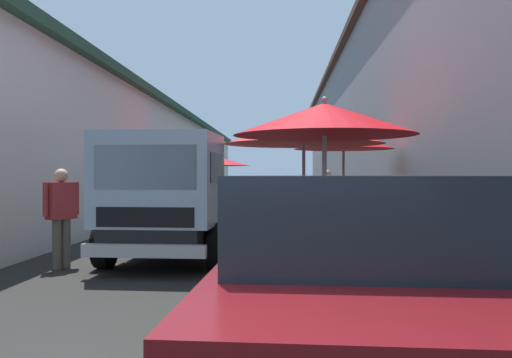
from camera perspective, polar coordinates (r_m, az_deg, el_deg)
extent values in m
plane|color=#282826|center=(15.70, -0.49, -4.80)|extent=(90.00, 90.00, 0.00)
cube|color=silver|center=(19.50, -20.91, 2.12)|extent=(49.50, 7.00, 4.02)
cube|color=#284C38|center=(19.68, -20.93, 8.33)|extent=(49.80, 7.50, 0.24)
cube|color=gray|center=(18.95, 21.48, 6.08)|extent=(49.50, 7.00, 6.61)
cube|color=#4C3328|center=(19.58, 21.52, 16.10)|extent=(49.80, 7.50, 0.24)
cylinder|color=#9E9EA3|center=(11.43, 9.47, -0.84)|extent=(0.06, 0.06, 2.37)
cone|color=red|center=(11.45, 9.48, 4.16)|extent=(2.14, 2.14, 0.38)
sphere|color=#9E9EA3|center=(11.47, 9.48, 5.30)|extent=(0.07, 0.07, 0.07)
cube|color=#9E7547|center=(11.73, 10.23, -4.65)|extent=(0.96, 0.72, 0.80)
sphere|color=orange|center=(11.44, 11.03, -2.55)|extent=(0.09, 0.09, 0.09)
sphere|color=orange|center=(11.68, 10.20, -2.48)|extent=(0.09, 0.09, 0.09)
sphere|color=orange|center=(11.82, 10.54, -2.45)|extent=(0.09, 0.09, 0.09)
sphere|color=orange|center=(11.97, 9.32, -2.41)|extent=(0.09, 0.09, 0.09)
sphere|color=orange|center=(11.90, 11.04, -2.43)|extent=(0.09, 0.09, 0.09)
sphere|color=orange|center=(11.66, 10.97, -2.22)|extent=(0.09, 0.09, 0.09)
cylinder|color=#9E9EA3|center=(15.60, -5.49, -1.04)|extent=(0.06, 0.06, 2.06)
cone|color=red|center=(15.60, -5.49, 2.10)|extent=(2.63, 2.63, 0.35)
sphere|color=#9E9EA3|center=(15.61, -5.49, 2.89)|extent=(0.07, 0.07, 0.07)
cube|color=#9E7547|center=(15.78, -4.78, -3.49)|extent=(0.92, 0.58, 0.71)
sphere|color=orange|center=(15.60, -4.12, -2.06)|extent=(0.09, 0.09, 0.09)
sphere|color=orange|center=(15.65, -4.23, -2.05)|extent=(0.09, 0.09, 0.09)
sphere|color=orange|center=(15.98, -4.86, -2.00)|extent=(0.09, 0.09, 0.09)
cylinder|color=#9E9EA3|center=(6.35, 7.43, -2.20)|extent=(0.06, 0.06, 2.31)
cone|color=red|center=(6.37, 7.44, 6.45)|extent=(2.20, 2.20, 0.39)
sphere|color=#9E9EA3|center=(6.40, 7.44, 8.56)|extent=(0.07, 0.07, 0.07)
cube|color=brown|center=(6.67, 8.12, -8.45)|extent=(0.86, 0.66, 0.84)
sphere|color=orange|center=(6.69, 9.04, -3.95)|extent=(0.09, 0.09, 0.09)
sphere|color=orange|center=(6.34, 7.08, -4.68)|extent=(0.09, 0.09, 0.09)
sphere|color=orange|center=(6.60, 7.17, -4.48)|extent=(0.09, 0.09, 0.09)
sphere|color=orange|center=(6.36, 7.43, -4.67)|extent=(0.09, 0.09, 0.09)
cylinder|color=#9E9EA3|center=(9.06, 5.20, -1.23)|extent=(0.06, 0.06, 2.36)
cone|color=red|center=(9.09, 5.21, 5.01)|extent=(2.75, 2.75, 0.39)
sphere|color=#9E9EA3|center=(9.11, 5.21, 6.48)|extent=(0.07, 0.07, 0.07)
cube|color=brown|center=(9.29, 6.27, -5.87)|extent=(0.78, 0.67, 0.85)
sphere|color=orange|center=(9.04, 7.05, -2.72)|extent=(0.09, 0.09, 0.09)
sphere|color=orange|center=(9.25, 5.38, -2.98)|extent=(0.09, 0.09, 0.09)
sphere|color=orange|center=(9.35, 6.74, -2.94)|extent=(0.09, 0.09, 0.09)
cube|color=#600F14|center=(3.82, 10.02, -12.93)|extent=(3.97, 1.89, 0.64)
cube|color=#19232D|center=(3.88, 9.86, -3.75)|extent=(2.41, 1.62, 0.56)
cylinder|color=black|center=(5.29, 18.33, -12.15)|extent=(0.61, 0.23, 0.60)
cylinder|color=black|center=(5.19, -0.96, -12.37)|extent=(0.61, 0.23, 0.60)
cube|color=black|center=(9.81, -7.79, -5.09)|extent=(4.86, 1.68, 0.36)
cube|color=#ADC6E0|center=(8.18, -10.38, -0.03)|extent=(1.61, 1.82, 1.40)
cube|color=#19232D|center=(7.47, -11.91, 1.25)|extent=(0.12, 1.47, 0.63)
cube|color=#19232D|center=(8.18, -10.38, 1.19)|extent=(1.12, 1.82, 0.45)
cube|color=black|center=(7.49, -11.92, -4.07)|extent=(0.12, 1.40, 0.28)
cube|color=silver|center=(7.46, -12.10, -7.64)|extent=(0.20, 1.75, 0.18)
cube|color=gray|center=(10.43, -2.37, -2.38)|extent=(3.16, 0.20, 0.50)
cube|color=gray|center=(10.78, -11.08, -2.29)|extent=(3.16, 0.20, 0.50)
cube|color=gray|center=(12.10, -5.26, -1.98)|extent=(0.13, 1.65, 0.50)
cylinder|color=black|center=(8.07, -4.32, -7.30)|extent=(0.73, 0.25, 0.72)
cylinder|color=black|center=(8.53, -16.08, -6.89)|extent=(0.73, 0.25, 0.72)
cylinder|color=black|center=(11.09, -1.67, -5.16)|extent=(0.73, 0.25, 0.72)
cylinder|color=black|center=(11.43, -10.44, -5.00)|extent=(0.73, 0.25, 0.72)
cylinder|color=#665B4C|center=(8.68, -20.79, -6.63)|extent=(0.14, 0.14, 0.76)
cylinder|color=#665B4C|center=(8.77, -19.94, -6.56)|extent=(0.14, 0.14, 0.76)
cube|color=#B73333|center=(8.67, -20.38, -2.22)|extent=(0.48, 0.41, 0.57)
sphere|color=tan|center=(8.66, -20.39, 0.37)|extent=(0.21, 0.21, 0.21)
cylinder|color=#B73333|center=(8.52, -21.89, -2.08)|extent=(0.08, 0.08, 0.51)
cylinder|color=#B73333|center=(8.82, -18.92, -1.98)|extent=(0.08, 0.08, 0.51)
cylinder|color=#232328|center=(15.19, 7.94, -3.51)|extent=(0.14, 0.14, 0.78)
cylinder|color=#232328|center=(15.31, 7.55, -3.47)|extent=(0.14, 0.14, 0.78)
cube|color=#4C8C59|center=(15.22, 7.75, -0.92)|extent=(0.49, 0.43, 0.59)
sphere|color=#A57A5B|center=(15.21, 7.75, 0.59)|extent=(0.21, 0.21, 0.21)
cylinder|color=#4C8C59|center=(15.01, 8.43, -0.83)|extent=(0.08, 0.08, 0.53)
cylinder|color=#4C8C59|center=(15.43, 7.08, -0.79)|extent=(0.08, 0.08, 0.53)
cylinder|color=black|center=(9.26, 13.27, -7.18)|extent=(0.45, 0.13, 0.44)
cylinder|color=black|center=(8.07, 15.70, -8.32)|extent=(0.45, 0.15, 0.44)
cube|color=silver|center=(8.61, 14.50, -7.43)|extent=(0.92, 0.36, 0.08)
ellipsoid|color=black|center=(8.28, 15.11, -5.17)|extent=(0.58, 0.31, 0.20)
cube|color=silver|center=(9.16, 13.36, -4.43)|extent=(0.17, 0.33, 0.56)
cylinder|color=silver|center=(9.09, 13.48, -3.83)|extent=(0.28, 0.08, 0.68)
cylinder|color=black|center=(8.99, 13.63, -1.65)|extent=(0.55, 0.09, 0.04)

